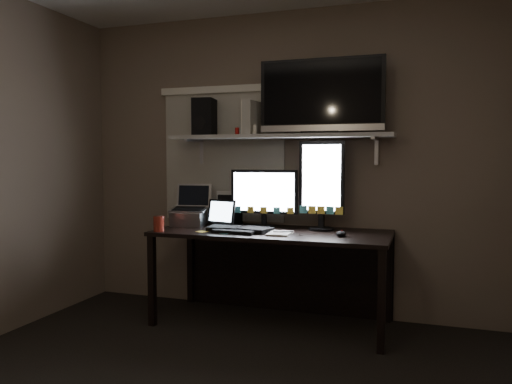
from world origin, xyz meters
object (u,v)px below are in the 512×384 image
at_px(mouse, 341,234).
at_px(cup, 159,224).
at_px(monitor_portrait, 322,185).
at_px(tablet, 222,213).
at_px(desk, 276,251).
at_px(keyboard, 239,229).
at_px(monitor_landscape, 264,198).
at_px(laptop, 189,206).
at_px(tv, 321,96).
at_px(game_console, 251,118).
at_px(speaker, 204,117).

bearing_deg(mouse, cup, -169.10).
relative_size(monitor_portrait, tablet, 2.76).
distance_m(desk, monitor_portrait, 0.64).
bearing_deg(desk, cup, -152.81).
height_order(keyboard, cup, cup).
bearing_deg(monitor_portrait, monitor_landscape, -176.77).
bearing_deg(keyboard, laptop, 169.19).
bearing_deg(monitor_landscape, tv, -0.02).
relative_size(desk, keyboard, 3.57).
distance_m(mouse, tv, 1.08).
distance_m(cup, tv, 1.60).
relative_size(monitor_portrait, keyboard, 1.41).
relative_size(desk, mouse, 16.61).
bearing_deg(keyboard, tv, 29.85).
height_order(monitor_portrait, game_console, game_console).
relative_size(desk, laptop, 5.35).
xyz_separation_m(mouse, tablet, (-1.00, 0.17, 0.09)).
bearing_deg(mouse, speaker, 167.60).
distance_m(desk, game_console, 1.09).
distance_m(desk, tv, 1.27).
xyz_separation_m(game_console, speaker, (-0.43, 0.03, 0.02)).
relative_size(monitor_landscape, speaker, 1.75).
bearing_deg(monitor_portrait, speaker, 178.76).
relative_size(monitor_landscape, game_console, 1.98).
distance_m(laptop, speaker, 0.76).
xyz_separation_m(desk, keyboard, (-0.24, -0.20, 0.19)).
xyz_separation_m(keyboard, speaker, (-0.43, 0.31, 0.89)).
distance_m(cup, speaker, 1.01).
relative_size(laptop, tv, 0.35).
distance_m(desk, cup, 0.95).
xyz_separation_m(desk, laptop, (-0.74, -0.06, 0.34)).
distance_m(laptop, cup, 0.38).
bearing_deg(tablet, monitor_portrait, 19.63).
relative_size(mouse, tablet, 0.42).
xyz_separation_m(monitor_portrait, speaker, (-1.02, 0.05, 0.55)).
distance_m(desk, mouse, 0.62).
relative_size(keyboard, speaker, 1.61).
bearing_deg(cup, tv, 23.11).
bearing_deg(keyboard, speaker, 149.05).
height_order(keyboard, speaker, speaker).
height_order(mouse, game_console, game_console).
xyz_separation_m(keyboard, mouse, (0.79, -0.01, 0.00)).
xyz_separation_m(monitor_landscape, speaker, (-0.55, 0.07, 0.67)).
bearing_deg(game_console, tablet, -146.10).
xyz_separation_m(laptop, cup, (-0.08, -0.36, -0.11)).
distance_m(monitor_landscape, mouse, 0.74).
bearing_deg(desk, tablet, -174.77).
bearing_deg(monitor_landscape, game_console, 161.48).
xyz_separation_m(cup, tv, (1.16, 0.49, 0.98)).
xyz_separation_m(cup, speaker, (0.15, 0.53, 0.85)).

